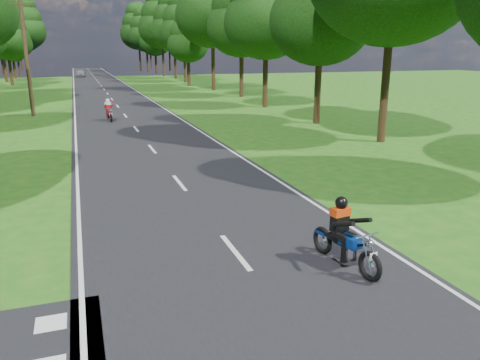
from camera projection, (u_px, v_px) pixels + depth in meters
name	position (u px, v px, depth m)	size (l,w,h in m)	color
ground	(269.00, 295.00, 8.69)	(160.00, 160.00, 0.00)	#1E5C15
main_road	(104.00, 89.00, 54.21)	(7.00, 140.00, 0.02)	black
road_markings	(104.00, 90.00, 52.46)	(7.40, 140.00, 0.01)	silver
treeline	(106.00, 20.00, 61.61)	(40.00, 115.35, 14.78)	black
telegraph_pole	(26.00, 55.00, 31.20)	(1.20, 0.26, 8.00)	#382616
rider_near_blue	(346.00, 233.00, 9.63)	(0.59, 1.77, 1.48)	navy
rider_far_red	(109.00, 110.00, 29.84)	(0.56, 1.68, 1.40)	maroon
distant_car	(81.00, 73.00, 79.22)	(1.46, 3.62, 1.23)	#B2B5BA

